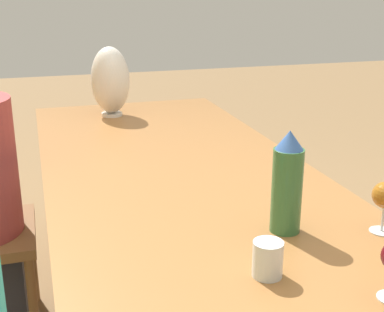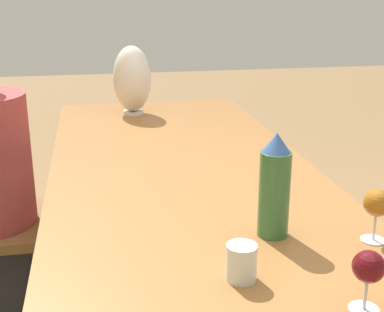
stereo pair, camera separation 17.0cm
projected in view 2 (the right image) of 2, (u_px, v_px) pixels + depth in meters
name	position (u px, v px, depth m)	size (l,w,h in m)	color
dining_table	(202.00, 223.00, 1.61)	(2.90, 0.93, 0.74)	#936033
water_bottle	(275.00, 187.00, 1.36)	(0.08, 0.08, 0.28)	#336638
water_tumbler	(243.00, 262.00, 1.18)	(0.07, 0.07, 0.08)	silver
vase	(132.00, 79.00, 2.62)	(0.19, 0.19, 0.34)	silver
wine_glass_0	(377.00, 204.00, 1.33)	(0.07, 0.07, 0.14)	silver
wine_glass_1	(368.00, 269.00, 1.05)	(0.07, 0.07, 0.13)	silver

